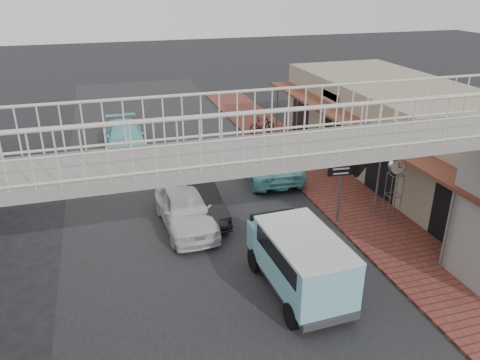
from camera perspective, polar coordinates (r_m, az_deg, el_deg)
ground at (r=16.32m, az=-3.36°, el=-9.12°), size 120.00×120.00×0.00m
road_strip at (r=16.31m, az=-3.36°, el=-9.10°), size 10.00×60.00×0.01m
sidewalk at (r=20.89m, az=12.20°, el=-1.77°), size 3.00×40.00×0.10m
shophouse_row at (r=23.35m, az=21.18°, el=5.03°), size 7.20×18.00×4.00m
footbridge at (r=11.37m, az=1.05°, el=-6.06°), size 16.40×2.40×6.34m
white_hatchback at (r=17.79m, az=-6.71°, el=-3.50°), size 2.02×4.51×1.51m
dark_sedan at (r=18.59m, az=-5.36°, el=-2.34°), size 1.85×4.43×1.42m
angkot_curb at (r=22.36m, az=3.35°, el=2.31°), size 2.76×5.32×1.43m
angkot_far at (r=26.56m, az=-13.85°, el=5.15°), size 2.10×5.01×1.44m
angkot_van at (r=13.98m, az=7.34°, el=-9.15°), size 2.06×4.21×2.03m
motorcycle_near at (r=24.89m, az=6.53°, el=4.04°), size 1.76×0.78×0.90m
motorcycle_far at (r=28.30m, az=2.68°, el=6.71°), size 1.77×0.79×1.03m
street_clock at (r=18.34m, az=18.56°, el=1.27°), size 0.65×0.55×2.56m
arrow_sign at (r=17.95m, az=14.42°, el=1.86°), size 1.67×1.07×2.83m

